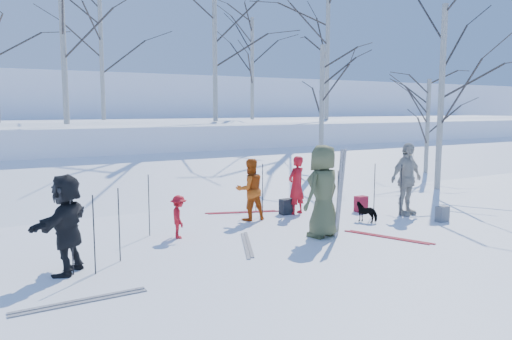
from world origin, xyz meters
TOP-DOWN VIEW (x-y plane):
  - ground at (0.00, 0.00)m, footprint 120.00×120.00m
  - snow_ramp at (0.00, 7.00)m, footprint 70.00×9.49m
  - snow_plateau at (0.00, 17.00)m, footprint 70.00×18.00m
  - far_hill at (0.00, 38.00)m, footprint 90.00×30.00m
  - skier_olive_center at (0.63, -0.26)m, footprint 1.11×0.88m
  - skier_red_north at (1.48, 1.95)m, footprint 0.64×0.51m
  - skier_redor_behind at (0.08, 1.93)m, footprint 0.79×0.64m
  - skier_red_seated at (-2.08, 1.19)m, footprint 0.47×0.66m
  - skier_cream_east at (3.86, 0.41)m, footprint 1.13×0.55m
  - skier_grey_west at (-4.54, -0.01)m, footprint 1.35×1.54m
  - dog at (2.45, 0.33)m, footprint 0.49×0.62m
  - upright_ski_left at (0.85, -0.51)m, footprint 0.10×0.16m
  - upright_ski_right at (0.98, -0.43)m, footprint 0.09×0.23m
  - ski_pair_a at (-1.10, -0.03)m, footprint 1.66×2.05m
  - ski_pair_b at (1.79, -1.05)m, footprint 1.56×2.04m
  - ski_pair_c at (-4.62, -1.44)m, footprint 0.26×1.91m
  - ski_pair_d at (0.34, 2.80)m, footprint 1.39×2.03m
  - ski_pole_a at (-2.57, 1.69)m, footprint 0.02×0.02m
  - ski_pole_b at (3.59, 0.32)m, footprint 0.02×0.02m
  - ski_pole_c at (-4.49, -0.16)m, footprint 0.02×0.02m
  - ski_pole_d at (0.70, 2.70)m, footprint 0.02×0.02m
  - ski_pole_e at (0.65, 2.28)m, footprint 0.02×0.02m
  - ski_pole_f at (3.16, 0.83)m, footprint 0.02×0.02m
  - ski_pole_g at (-3.61, 0.19)m, footprint 0.02×0.02m
  - ski_pole_h at (-4.16, -0.30)m, footprint 0.02×0.02m
  - ski_pole_i at (1.40, 0.18)m, footprint 0.02×0.02m
  - backpack_red at (3.14, 1.30)m, footprint 0.32×0.22m
  - backpack_grey at (4.04, -0.61)m, footprint 0.30×0.20m
  - backpack_dark at (1.24, 2.03)m, footprint 0.34×0.24m
  - birch_plateau_a at (-2.78, 9.88)m, footprint 5.09×5.09m
  - birch_plateau_b at (3.60, 11.15)m, footprint 5.24×5.24m
  - birch_plateau_c at (6.60, 13.14)m, footprint 4.08×4.08m
  - birch_plateau_d at (-0.10, 15.75)m, footprint 4.96×4.96m
  - birch_plateau_g at (9.85, 11.33)m, footprint 6.03×6.03m
  - birch_edge_b at (7.98, 2.83)m, footprint 4.91×4.91m
  - birch_edge_c at (9.75, 4.87)m, footprint 3.32×3.32m
  - birch_edge_e at (5.54, 6.16)m, footprint 4.14×4.14m

SIDE VIEW (x-z plane):
  - ground at x=0.00m, z-range 0.00..0.00m
  - ski_pair_a at x=-1.10m, z-range 0.00..0.02m
  - ski_pair_b at x=1.79m, z-range 0.00..0.02m
  - ski_pair_c at x=-4.62m, z-range 0.00..0.02m
  - ski_pair_d at x=0.34m, z-range 0.00..0.02m
  - snow_ramp at x=0.00m, z-range -1.91..2.21m
  - backpack_grey at x=4.04m, z-range 0.00..0.38m
  - backpack_dark at x=1.24m, z-range 0.00..0.40m
  - backpack_red at x=3.14m, z-range 0.00..0.42m
  - dog at x=2.45m, z-range 0.00..0.48m
  - skier_red_seated at x=-2.08m, z-range 0.00..0.92m
  - ski_pole_a at x=-2.57m, z-range 0.00..1.34m
  - ski_pole_b at x=3.59m, z-range 0.00..1.34m
  - ski_pole_c at x=-4.49m, z-range 0.00..1.34m
  - ski_pole_d at x=0.70m, z-range 0.00..1.34m
  - ski_pole_e at x=0.65m, z-range 0.00..1.34m
  - ski_pole_f at x=3.16m, z-range 0.00..1.34m
  - ski_pole_g at x=-3.61m, z-range 0.00..1.34m
  - ski_pole_h at x=-4.16m, z-range 0.00..1.34m
  - ski_pole_i at x=1.40m, z-range 0.00..1.34m
  - skier_red_north at x=1.48m, z-range 0.00..1.52m
  - skier_redor_behind at x=0.08m, z-range 0.00..1.53m
  - skier_grey_west at x=-4.54m, z-range 0.00..1.68m
  - skier_cream_east at x=3.86m, z-range 0.00..1.87m
  - upright_ski_left at x=0.85m, z-range 0.00..1.90m
  - upright_ski_right at x=0.98m, z-range 0.00..1.90m
  - skier_olive_center at x=0.63m, z-range 0.00..1.99m
  - snow_plateau at x=0.00m, z-range -0.10..2.10m
  - birch_edge_c at x=9.75m, z-range 0.00..3.88m
  - far_hill at x=0.00m, z-range -1.00..5.00m
  - birch_edge_e at x=5.54m, z-range 0.00..5.05m
  - birch_edge_b at x=7.98m, z-range 0.00..6.16m
  - birch_plateau_c at x=6.60m, z-range 2.20..7.17m
  - birch_plateau_d at x=-0.10m, z-range 2.20..8.43m
  - birch_plateau_a at x=-2.78m, z-range 2.20..8.62m
  - birch_plateau_b at x=3.60m, z-range 2.20..8.83m
  - birch_plateau_g at x=9.85m, z-range 2.20..9.96m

